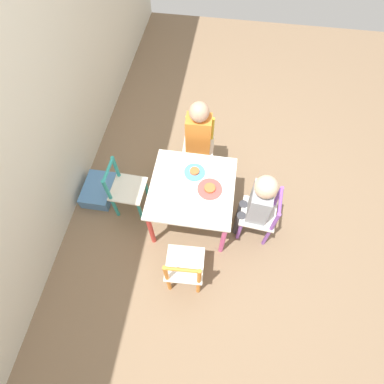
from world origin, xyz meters
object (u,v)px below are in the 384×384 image
at_px(chair_orange, 184,268).
at_px(plate_right, 195,172).
at_px(kids_table, 192,192).
at_px(child_front, 257,202).
at_px(chair_yellow, 199,147).
at_px(child_right, 198,136).
at_px(plate_front, 210,189).
at_px(storage_bin, 99,190).
at_px(chair_purple, 261,215).
at_px(chair_teal, 126,190).

distance_m(chair_orange, plate_right, 0.70).
height_order(kids_table, child_front, child_front).
bearing_deg(child_front, chair_yellow, -134.17).
height_order(kids_table, child_right, child_right).
relative_size(child_right, plate_right, 5.07).
relative_size(chair_yellow, plate_front, 2.98).
relative_size(child_right, plate_front, 4.44).
xyz_separation_m(child_front, plate_right, (0.17, 0.47, 0.03)).
relative_size(chair_orange, plate_front, 2.98).
relative_size(chair_yellow, chair_orange, 1.00).
bearing_deg(storage_bin, child_right, -65.11).
height_order(child_right, plate_front, child_right).
relative_size(kids_table, storage_bin, 1.81).
height_order(chair_orange, storage_bin, chair_orange).
xyz_separation_m(chair_purple, child_front, (0.01, 0.06, 0.18)).
bearing_deg(chair_teal, storage_bin, 77.42).
xyz_separation_m(chair_teal, chair_orange, (-0.55, -0.56, 0.00)).
height_order(chair_yellow, chair_orange, same).
distance_m(chair_yellow, storage_bin, 0.95).
relative_size(kids_table, plate_front, 3.42).
bearing_deg(chair_yellow, chair_orange, -89.74).
relative_size(kids_table, chair_purple, 1.15).
height_order(chair_purple, child_right, child_right).
bearing_deg(chair_purple, chair_yellow, -131.11).
bearing_deg(plate_front, child_right, 17.34).
height_order(chair_yellow, chair_teal, same).
relative_size(chair_purple, chair_teal, 1.00).
height_order(chair_purple, plate_right, chair_purple).
height_order(chair_teal, child_right, child_right).
relative_size(chair_teal, child_right, 0.67).
xyz_separation_m(chair_purple, chair_orange, (-0.49, 0.51, 0.00)).
height_order(child_front, storage_bin, child_front).
distance_m(chair_purple, chair_teal, 1.07).
relative_size(chair_orange, child_front, 0.72).
bearing_deg(chair_yellow, plate_front, -76.69).
distance_m(child_right, plate_right, 0.35).
height_order(chair_orange, plate_front, chair_orange).
relative_size(plate_right, storage_bin, 0.46).
bearing_deg(child_front, child_right, -131.19).
height_order(chair_yellow, child_right, child_right).
height_order(plate_right, storage_bin, plate_right).
bearing_deg(chair_orange, plate_front, -103.60).
bearing_deg(kids_table, chair_purple, -95.34).
relative_size(kids_table, chair_yellow, 1.15).
height_order(child_right, plate_right, child_right).
bearing_deg(chair_orange, chair_purple, -139.14).
bearing_deg(chair_orange, child_right, -90.24).
bearing_deg(plate_front, chair_yellow, 15.75).
relative_size(chair_yellow, child_right, 0.67).
bearing_deg(chair_purple, chair_teal, -88.27).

